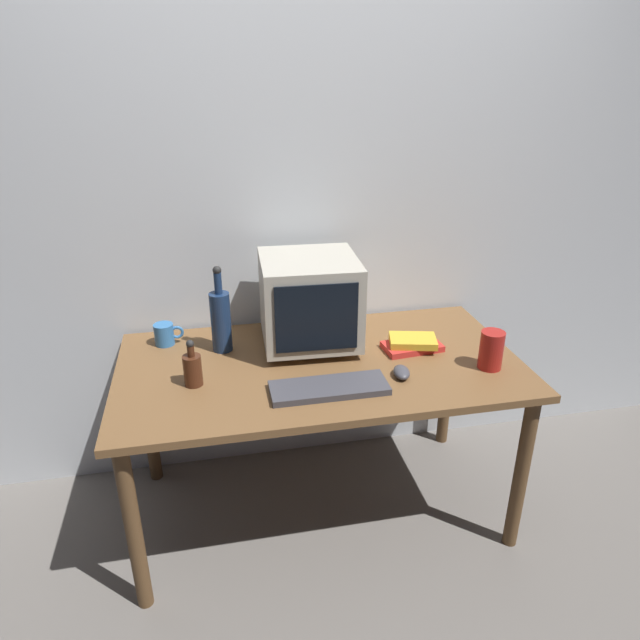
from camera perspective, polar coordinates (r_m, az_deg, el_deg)
name	(u,v)px	position (r m, az deg, el deg)	size (l,w,h in m)	color
ground_plane	(320,506)	(2.65, 0.00, -18.15)	(6.00, 6.00, 0.00)	slate
back_wall	(298,202)	(2.49, -2.25, 11.71)	(4.00, 0.08, 2.50)	silver
desk	(320,380)	(2.27, 0.00, -6.04)	(1.56, 0.83, 0.73)	brown
crt_monitor	(309,301)	(2.29, -1.07, 1.93)	(0.40, 0.40, 0.37)	#B2AD9E
keyboard	(329,388)	(2.04, 0.91, -6.80)	(0.42, 0.15, 0.02)	#3F3F47
computer_mouse	(401,372)	(2.14, 8.15, -5.19)	(0.06, 0.10, 0.04)	#3F3F47
bottle_tall	(221,319)	(2.30, -9.90, 0.08)	(0.08, 0.08, 0.36)	navy
bottle_short	(193,369)	(2.10, -12.63, -4.76)	(0.07, 0.07, 0.18)	#472314
book_stack	(412,344)	(2.34, 9.23, -2.36)	(0.24, 0.16, 0.05)	red
mug	(165,334)	(2.43, -15.25, -1.38)	(0.12, 0.08, 0.09)	#3370B2
metal_canister	(491,350)	(2.25, 16.75, -2.89)	(0.09, 0.09, 0.15)	#A51E19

